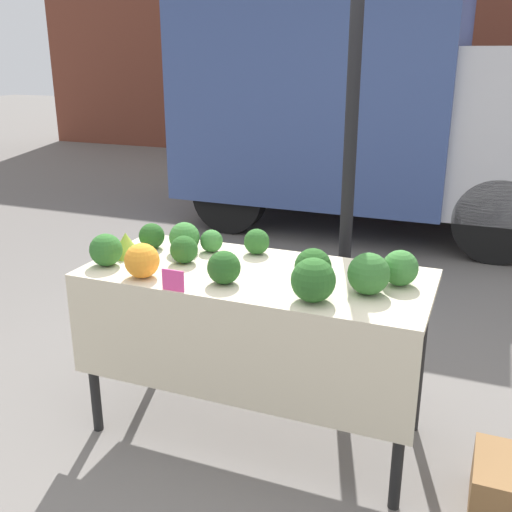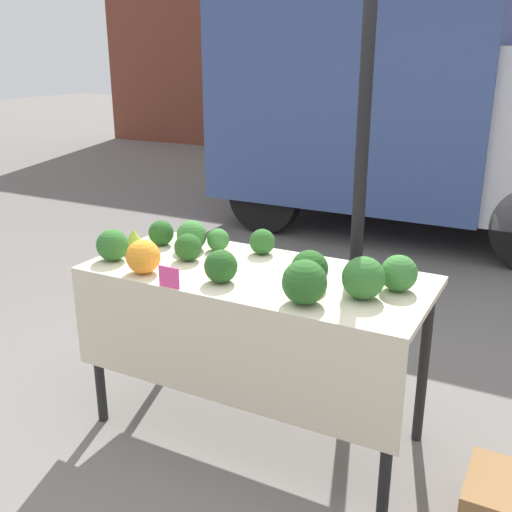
{
  "view_description": "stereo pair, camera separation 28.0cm",
  "coord_description": "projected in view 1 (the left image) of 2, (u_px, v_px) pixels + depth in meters",
  "views": [
    {
      "loc": [
        0.98,
        -2.47,
        1.86
      ],
      "look_at": [
        0.0,
        0.0,
        0.95
      ],
      "focal_mm": 42.0,
      "sensor_mm": 36.0,
      "label": 1
    },
    {
      "loc": [
        1.24,
        -2.35,
        1.86
      ],
      "look_at": [
        0.0,
        0.0,
        0.95
      ],
      "focal_mm": 42.0,
      "sensor_mm": 36.0,
      "label": 2
    }
  ],
  "objects": [
    {
      "name": "broccoli_head_7",
      "position": [
        184.0,
        237.0,
        3.09
      ],
      "size": [
        0.16,
        0.16,
        0.16
      ],
      "color": "#387533",
      "rests_on": "market_table"
    },
    {
      "name": "price_sign",
      "position": [
        173.0,
        280.0,
        2.6
      ],
      "size": [
        0.11,
        0.01,
        0.1
      ],
      "color": "#EF4793",
      "rests_on": "market_table"
    },
    {
      "name": "broccoli_head_8",
      "position": [
        369.0,
        274.0,
        2.55
      ],
      "size": [
        0.18,
        0.18,
        0.18
      ],
      "color": "#336B2D",
      "rests_on": "market_table"
    },
    {
      "name": "broccoli_head_4",
      "position": [
        313.0,
        267.0,
        2.66
      ],
      "size": [
        0.17,
        0.17,
        0.17
      ],
      "color": "#23511E",
      "rests_on": "market_table"
    },
    {
      "name": "broccoli_head_6",
      "position": [
        152.0,
        236.0,
        3.16
      ],
      "size": [
        0.14,
        0.14,
        0.14
      ],
      "color": "#23511E",
      "rests_on": "market_table"
    },
    {
      "name": "broccoli_head_9",
      "position": [
        313.0,
        280.0,
        2.47
      ],
      "size": [
        0.19,
        0.19,
        0.19
      ],
      "color": "#285B23",
      "rests_on": "market_table"
    },
    {
      "name": "broccoli_head_10",
      "position": [
        211.0,
        241.0,
        3.1
      ],
      "size": [
        0.12,
        0.12,
        0.12
      ],
      "color": "#387533",
      "rests_on": "market_table"
    },
    {
      "name": "romanesco_head",
      "position": [
        126.0,
        245.0,
        3.03
      ],
      "size": [
        0.16,
        0.16,
        0.13
      ],
      "color": "#93B238",
      "rests_on": "market_table"
    },
    {
      "name": "broccoli_head_0",
      "position": [
        106.0,
        250.0,
        2.9
      ],
      "size": [
        0.16,
        0.16,
        0.16
      ],
      "color": "#2D6628",
      "rests_on": "market_table"
    },
    {
      "name": "market_table",
      "position": [
        251.0,
        302.0,
        2.82
      ],
      "size": [
        1.64,
        0.73,
        0.87
      ],
      "color": "beige",
      "rests_on": "ground_plane"
    },
    {
      "name": "broccoli_head_1",
      "position": [
        184.0,
        250.0,
        2.94
      ],
      "size": [
        0.14,
        0.14,
        0.14
      ],
      "color": "#23511E",
      "rests_on": "market_table"
    },
    {
      "name": "parked_truck",
      "position": [
        365.0,
        103.0,
        6.44
      ],
      "size": [
        4.05,
        2.11,
        2.51
      ],
      "color": "#384C84",
      "rests_on": "ground_plane"
    },
    {
      "name": "broccoli_head_2",
      "position": [
        400.0,
        268.0,
        2.65
      ],
      "size": [
        0.16,
        0.16,
        0.16
      ],
      "color": "#387533",
      "rests_on": "market_table"
    },
    {
      "name": "broccoli_head_5",
      "position": [
        257.0,
        242.0,
        3.07
      ],
      "size": [
        0.13,
        0.13,
        0.13
      ],
      "color": "#285B23",
      "rests_on": "market_table"
    },
    {
      "name": "broccoli_head_3",
      "position": [
        224.0,
        268.0,
        2.67
      ],
      "size": [
        0.15,
        0.15,
        0.15
      ],
      "color": "#23511E",
      "rests_on": "market_table"
    },
    {
      "name": "ground_plane",
      "position": [
        256.0,
        429.0,
        3.12
      ],
      "size": [
        40.0,
        40.0,
        0.0
      ],
      "primitive_type": "plane",
      "color": "slate"
    },
    {
      "name": "orange_cauliflower",
      "position": [
        142.0,
        261.0,
        2.74
      ],
      "size": [
        0.16,
        0.16,
        0.16
      ],
      "color": "orange",
      "rests_on": "market_table"
    },
    {
      "name": "tent_pole",
      "position": [
        348.0,
        190.0,
        3.26
      ],
      "size": [
        0.07,
        0.07,
        2.3
      ],
      "color": "black",
      "rests_on": "ground_plane"
    }
  ]
}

